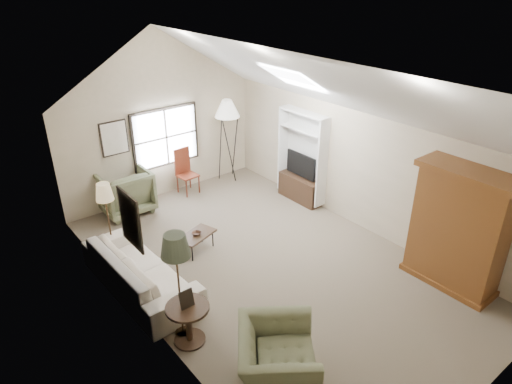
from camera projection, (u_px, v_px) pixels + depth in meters
room_shell at (272, 99)px, 7.26m from camera, size 5.01×8.01×4.00m
window at (166, 137)px, 10.86m from camera, size 1.72×0.08×1.42m
skylight at (293, 78)px, 8.61m from camera, size 0.80×1.20×0.52m
wall_art at (121, 175)px, 8.22m from camera, size 1.97×3.71×0.88m
armoire at (459, 229)px, 7.75m from camera, size 0.60×1.50×2.20m
tv_alcove at (302, 156)px, 10.60m from camera, size 0.32×1.30×2.10m
media_console at (300, 189)px, 10.97m from camera, size 0.34×1.18×0.60m
tv_panel at (301, 165)px, 10.70m from camera, size 0.05×0.90×0.55m
sofa at (140, 271)px, 7.89m from camera, size 1.10×2.64×0.76m
armchair_near at (277, 358)px, 6.13m from camera, size 1.55×1.58×0.78m
armchair_far at (124, 191)px, 10.37m from camera, size 1.09×1.12×1.02m
coffee_table at (197, 243)px, 9.03m from camera, size 0.86×0.64×0.39m
bowl at (197, 233)px, 8.93m from camera, size 0.23×0.23×0.05m
side_table at (189, 324)px, 6.80m from camera, size 0.67×0.67×0.66m
side_chair at (187, 172)px, 11.21m from camera, size 0.47×0.47×1.13m
tripod_lamp at (228, 140)px, 11.75m from camera, size 0.77×0.77×2.18m
dark_lamp at (179, 286)px, 6.68m from camera, size 0.45×0.45×1.82m
tan_lamp at (109, 222)px, 8.54m from camera, size 0.34×0.34×1.64m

